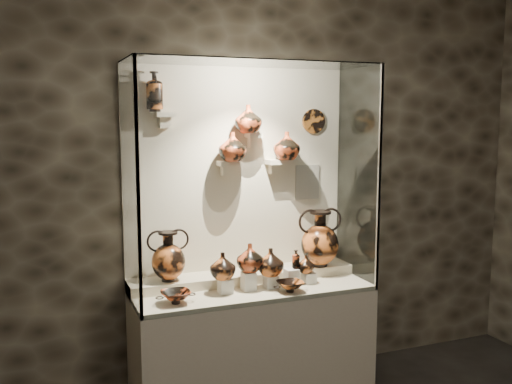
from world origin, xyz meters
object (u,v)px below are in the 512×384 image
amphora_left (168,256)px  ovoid_vase_b (248,119)px  ovoid_vase_a (232,147)px  jug_a (223,266)px  jug_e (306,264)px  amphora_right (320,238)px  jug_b (250,258)px  jug_c (270,262)px  kylix_right (290,285)px  lekythos_tall (154,89)px  kylix_left (176,296)px  ovoid_vase_c (287,146)px  lekythos_small (296,258)px

amphora_left → ovoid_vase_b: size_ratio=1.73×
ovoid_vase_b → ovoid_vase_a: bearing=176.6°
jug_a → ovoid_vase_a: ovoid_vase_a is taller
jug_e → amphora_left: bearing=144.5°
amphora_right → jug_b: (-0.63, -0.15, -0.06)m
jug_e → ovoid_vase_a: 1.00m
jug_a → ovoid_vase_b: 1.06m
ovoid_vase_a → jug_c: bearing=-63.8°
amphora_left → amphora_right: size_ratio=0.82×
kylix_right → lekythos_tall: bearing=154.7°
kylix_right → jug_b: bearing=148.3°
ovoid_vase_a → jug_e: bearing=-38.9°
amphora_left → jug_b: (0.54, -0.18, -0.02)m
amphora_right → ovoid_vase_b: size_ratio=2.12×
kylix_left → lekythos_tall: (-0.03, 0.37, 1.34)m
amphora_left → ovoid_vase_c: size_ratio=1.69×
kylix_right → ovoid_vase_c: (0.14, 0.38, 0.95)m
kylix_right → jug_a: bearing=163.7°
lekythos_small → ovoid_vase_a: bearing=126.5°
amphora_right → ovoid_vase_c: size_ratio=2.07×
amphora_left → ovoid_vase_a: ovoid_vase_a is taller
ovoid_vase_c → lekythos_tall: bearing=-160.9°
ovoid_vase_c → jug_e: bearing=-57.4°
jug_e → lekythos_small: bearing=154.3°
jug_c → lekythos_small: jug_c is taller
amphora_right → lekythos_tall: 1.65m
kylix_right → kylix_left: bearing=178.0°
lekythos_small → ovoid_vase_b: 1.06m
ovoid_vase_b → jug_e: bearing=-39.4°
amphora_right → jug_c: size_ratio=2.20×
lekythos_small → ovoid_vase_b: size_ratio=0.75×
amphora_left → lekythos_small: (0.88, -0.20, -0.05)m
ovoid_vase_c → amphora_left: bearing=-156.1°
lekythos_small → jug_c: bearing=160.1°
jug_e → ovoid_vase_a: size_ratio=0.62×
amphora_right → kylix_left: size_ratio=1.72×
jug_c → jug_e: (0.28, 0.01, -0.04)m
amphora_left → lekythos_tall: bearing=116.4°
ovoid_vase_c → jug_a: bearing=-136.4°
amphora_right → lekythos_tall: (-1.22, 0.11, 1.10)m
jug_b → ovoid_vase_c: ovoid_vase_c is taller
amphora_left → ovoid_vase_a: size_ratio=1.68×
jug_c → kylix_right: jug_c is taller
lekythos_small → kylix_left: bearing=163.5°
lekythos_tall → ovoid_vase_a: (0.54, -0.04, -0.40)m
lekythos_small → ovoid_vase_a: (-0.39, 0.24, 0.80)m
amphora_right → jug_c: amphora_right is taller
ovoid_vase_c → jug_b: bearing=-128.0°
amphora_right → kylix_left: 1.24m
amphora_right → jug_e: size_ratio=3.31×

